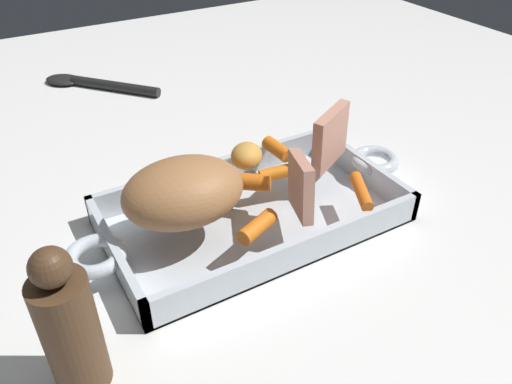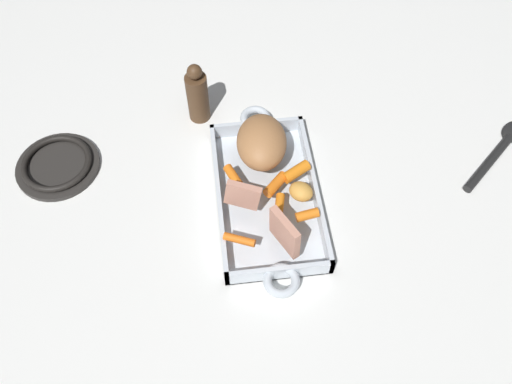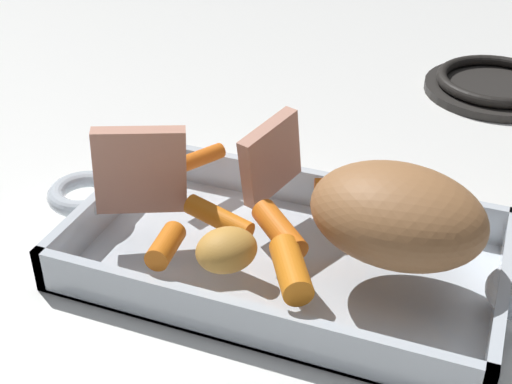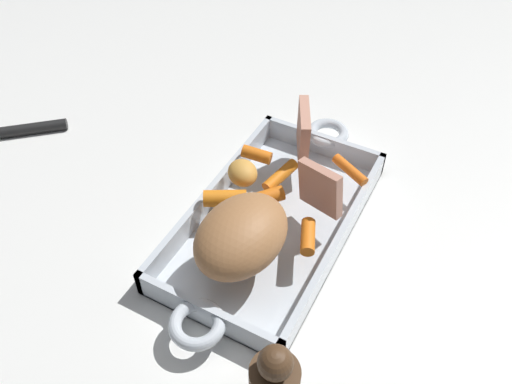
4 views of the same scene
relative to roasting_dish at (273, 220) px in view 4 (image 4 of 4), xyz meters
The scene contains 12 objects.
ground_plane 0.01m from the roasting_dish, ahead, with size 1.80×1.80×0.00m, color white.
roasting_dish is the anchor object (origin of this frame).
pork_roast 0.11m from the roasting_dish, ahead, with size 0.13×0.10×0.07m, color #A66F42.
roast_slice_thick 0.14m from the roasting_dish, behind, with size 0.01×0.08×0.08m, color tan.
roast_slice_thin 0.08m from the roasting_dish, 122.21° to the left, with size 0.01×0.07×0.07m, color tan.
baby_carrot_southwest 0.11m from the roasting_dish, 138.79° to the right, with size 0.02×0.02×0.04m, color orange.
baby_carrot_center_left 0.06m from the roasting_dish, 163.28° to the right, with size 0.02×0.02×0.06m, color orange.
baby_carrot_short 0.13m from the roasting_dish, 149.17° to the left, with size 0.01×0.01×0.06m, color orange.
baby_carrot_southeast 0.08m from the roasting_dish, 67.99° to the right, with size 0.02×0.02×0.06m, color orange.
baby_carrot_long 0.08m from the roasting_dish, 64.11° to the left, with size 0.02×0.02×0.05m, color orange.
baby_carrot_northeast 0.04m from the roasting_dish, 96.38° to the right, with size 0.02×0.02×0.06m, color orange.
potato_near_roast 0.08m from the roasting_dish, 112.65° to the right, with size 0.05×0.04×0.03m, color gold.
Camera 4 is at (0.43, 0.20, 0.55)m, focal length 36.57 mm.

